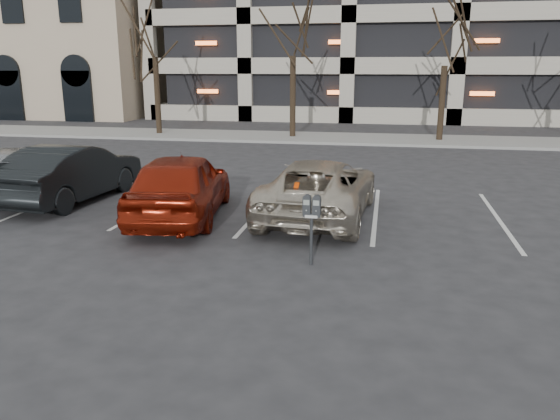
{
  "coord_description": "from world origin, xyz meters",
  "views": [
    {
      "loc": [
        1.57,
        -10.59,
        3.4
      ],
      "look_at": [
        -0.12,
        -1.95,
        1.1
      ],
      "focal_mm": 35.0,
      "sensor_mm": 36.0,
      "label": 1
    }
  ],
  "objects": [
    {
      "name": "tree_a",
      "position": [
        -10.0,
        16.0,
        6.27
      ],
      "size": [
        3.82,
        3.82,
        8.68
      ],
      "color": "black",
      "rests_on": "ground"
    },
    {
      "name": "car_red",
      "position": [
        -3.03,
        1.04,
        0.78
      ],
      "size": [
        2.49,
        4.78,
        1.55
      ],
      "primitive_type": "imported",
      "rotation": [
        0.0,
        0.0,
        3.29
      ],
      "color": "maroon",
      "rests_on": "ground"
    },
    {
      "name": "office_building",
      "position": [
        -28.0,
        29.92,
        7.49
      ],
      "size": [
        26.0,
        16.2,
        15.0
      ],
      "color": "tan",
      "rests_on": "ground"
    },
    {
      "name": "car_silver",
      "position": [
        -8.45,
        2.49,
        0.65
      ],
      "size": [
        3.27,
        4.86,
        1.31
      ],
      "primitive_type": "imported",
      "rotation": [
        0.0,
        0.0,
        3.49
      ],
      "color": "#A5A9AC",
      "rests_on": "ground"
    },
    {
      "name": "tree_c",
      "position": [
        4.0,
        16.0,
        5.58
      ],
      "size": [
        3.4,
        3.4,
        7.73
      ],
      "color": "black",
      "rests_on": "ground"
    },
    {
      "name": "tree_b",
      "position": [
        -3.0,
        16.0,
        6.32
      ],
      "size": [
        3.85,
        3.85,
        8.75
      ],
      "color": "black",
      "rests_on": "ground"
    },
    {
      "name": "suv_silver",
      "position": [
        0.09,
        1.73,
        0.68
      ],
      "size": [
        2.53,
        5.01,
        1.36
      ],
      "rotation": [
        0.0,
        0.0,
        3.08
      ],
      "color": "beige",
      "rests_on": "ground"
    },
    {
      "name": "car_dark",
      "position": [
        -6.44,
        2.1,
        0.74
      ],
      "size": [
        1.93,
        4.61,
        1.48
      ],
      "primitive_type": "imported",
      "rotation": [
        0.0,
        0.0,
        3.06
      ],
      "color": "black",
      "rests_on": "ground"
    },
    {
      "name": "stall_lines",
      "position": [
        -1.4,
        2.3,
        0.01
      ],
      "size": [
        16.9,
        5.2,
        0.0
      ],
      "color": "silver",
      "rests_on": "ground"
    },
    {
      "name": "ground",
      "position": [
        0.0,
        0.0,
        0.0
      ],
      "size": [
        140.0,
        140.0,
        0.0
      ],
      "primitive_type": "plane",
      "color": "#28282B",
      "rests_on": "ground"
    },
    {
      "name": "sidewalk",
      "position": [
        0.0,
        16.0,
        0.06
      ],
      "size": [
        80.0,
        4.0,
        0.12
      ],
      "primitive_type": "cube",
      "color": "gray",
      "rests_on": "ground"
    },
    {
      "name": "parking_meter",
      "position": [
        0.35,
        -1.51,
        0.96
      ],
      "size": [
        0.32,
        0.14,
        1.25
      ],
      "rotation": [
        0.0,
        0.0,
        -0.04
      ],
      "color": "black",
      "rests_on": "ground"
    }
  ]
}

